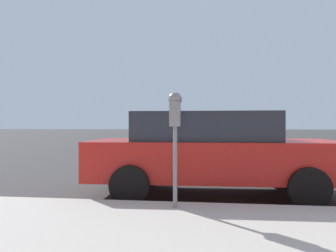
{
  "coord_description": "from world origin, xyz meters",
  "views": [
    {
      "loc": [
        -6.96,
        0.35,
        1.26
      ],
      "look_at": [
        -2.13,
        0.97,
        1.26
      ],
      "focal_mm": 35.0,
      "sensor_mm": 36.0,
      "label": 1
    }
  ],
  "objects": [
    {
      "name": "ground_plane",
      "position": [
        0.0,
        0.0,
        0.0
      ],
      "size": [
        220.0,
        220.0,
        0.0
      ],
      "primitive_type": "plane",
      "color": "#3D3A3A"
    },
    {
      "name": "parking_meter",
      "position": [
        -2.53,
        0.82,
        1.35
      ],
      "size": [
        0.21,
        0.19,
        1.57
      ],
      "color": "gray",
      "rests_on": "sidewalk"
    },
    {
      "name": "car_red",
      "position": [
        -0.92,
        0.32,
        0.79
      ],
      "size": [
        2.18,
        4.49,
        1.5
      ],
      "rotation": [
        0.0,
        0.0,
        3.18
      ],
      "color": "#B21E19",
      "rests_on": "ground_plane"
    }
  ]
}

